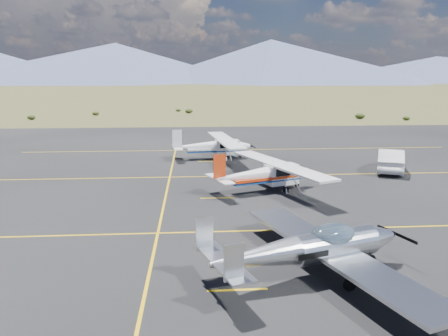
# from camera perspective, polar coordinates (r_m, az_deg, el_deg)

# --- Properties ---
(ground) EXTENTS (1600.00, 1600.00, 0.00)m
(ground) POSITION_cam_1_polar(r_m,az_deg,el_deg) (18.51, 10.04, -10.10)
(ground) COLOR #383D1C
(ground) RESTS_ON ground
(apron) EXTENTS (72.00, 72.00, 0.02)m
(apron) POSITION_cam_1_polar(r_m,az_deg,el_deg) (24.98, 6.14, -4.12)
(apron) COLOR black
(apron) RESTS_ON ground
(aircraft_low_wing) EXTENTS (7.46, 10.10, 2.21)m
(aircraft_low_wing) POSITION_cam_1_polar(r_m,az_deg,el_deg) (15.64, 11.64, -10.22)
(aircraft_low_wing) COLOR silver
(aircraft_low_wing) RESTS_ON apron
(aircraft_cessna) EXTENTS (6.97, 9.67, 2.50)m
(aircraft_cessna) POSITION_cam_1_polar(r_m,az_deg,el_deg) (26.47, 5.40, -0.70)
(aircraft_cessna) COLOR white
(aircraft_cessna) RESTS_ON apron
(aircraft_plain) EXTENTS (6.03, 9.99, 2.52)m
(aircraft_plain) POSITION_cam_1_polar(r_m,az_deg,el_deg) (36.74, -1.37, 2.94)
(aircraft_plain) COLOR white
(aircraft_plain) RESTS_ON apron
(sedan) EXTENTS (3.63, 5.27, 1.65)m
(sedan) POSITION_cam_1_polar(r_m,az_deg,el_deg) (34.13, 20.92, 0.95)
(sedan) COLOR white
(sedan) RESTS_ON apron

